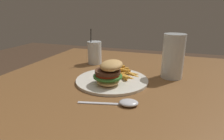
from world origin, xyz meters
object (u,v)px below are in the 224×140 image
object	(u,v)px
beer_glass	(173,58)
meal_plate_near	(111,76)
juice_glass	(95,53)
spoon	(126,103)

from	to	relation	value
beer_glass	meal_plate_near	bearing A→B (deg)	-56.79
meal_plate_near	juice_glass	bearing A→B (deg)	-143.96
meal_plate_near	juice_glass	world-z (taller)	juice_glass
beer_glass	spoon	xyz separation A→B (m)	(0.29, -0.12, -0.07)
meal_plate_near	spoon	distance (m)	0.18
juice_glass	spoon	size ratio (longest dim) A/B	0.99
beer_glass	spoon	world-z (taller)	beer_glass
meal_plate_near	beer_glass	size ratio (longest dim) A/B	1.57
meal_plate_near	spoon	xyz separation A→B (m)	(0.15, 0.10, -0.02)
meal_plate_near	beer_glass	distance (m)	0.26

